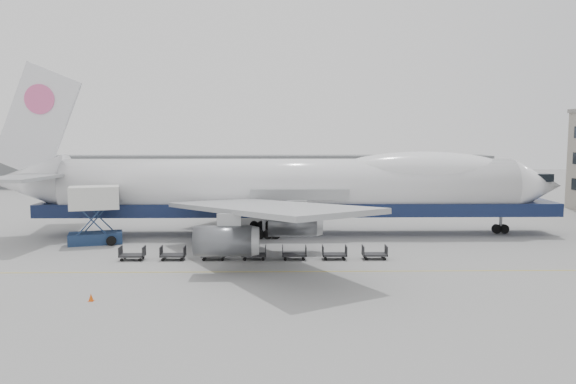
{
  "coord_description": "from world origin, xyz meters",
  "views": [
    {
      "loc": [
        -1.44,
        -53.22,
        11.86
      ],
      "look_at": [
        -0.34,
        6.0,
        5.64
      ],
      "focal_mm": 35.0,
      "sensor_mm": 36.0,
      "label": 1
    }
  ],
  "objects": [
    {
      "name": "dolly_6",
      "position": [
        7.72,
        -1.29,
        0.53
      ],
      "size": [
        2.3,
        1.35,
        1.3
      ],
      "color": "#2D2D30",
      "rests_on": "ground"
    },
    {
      "name": "apron_line",
      "position": [
        0.0,
        -6.0,
        0.01
      ],
      "size": [
        60.0,
        0.15,
        0.01
      ],
      "primitive_type": "cube",
      "color": "gold",
      "rests_on": "ground"
    },
    {
      "name": "dolly_1",
      "position": [
        -11.29,
        -1.29,
        0.53
      ],
      "size": [
        2.3,
        1.35,
        1.3
      ],
      "color": "#2D2D30",
      "rests_on": "ground"
    },
    {
      "name": "catering_truck",
      "position": [
        -21.06,
        6.7,
        3.46
      ],
      "size": [
        6.02,
        4.82,
        6.21
      ],
      "rotation": [
        0.0,
        0.0,
        0.27
      ],
      "color": "navy",
      "rests_on": "ground"
    },
    {
      "name": "ground",
      "position": [
        0.0,
        0.0,
        0.0
      ],
      "size": [
        260.0,
        260.0,
        0.0
      ],
      "primitive_type": "plane",
      "color": "gray",
      "rests_on": "ground"
    },
    {
      "name": "dolly_3",
      "position": [
        -3.69,
        -1.29,
        0.53
      ],
      "size": [
        2.3,
        1.35,
        1.3
      ],
      "color": "#2D2D30",
      "rests_on": "ground"
    },
    {
      "name": "traffic_cone",
      "position": [
        -14.71,
        -14.19,
        0.26
      ],
      "size": [
        0.38,
        0.38,
        0.56
      ],
      "rotation": [
        0.0,
        0.0,
        0.17
      ],
      "color": "#DF500B",
      "rests_on": "ground"
    },
    {
      "name": "dolly_2",
      "position": [
        -7.49,
        -1.29,
        0.53
      ],
      "size": [
        2.3,
        1.35,
        1.3
      ],
      "color": "#2D2D30",
      "rests_on": "ground"
    },
    {
      "name": "dolly_4",
      "position": [
        0.11,
        -1.29,
        0.53
      ],
      "size": [
        2.3,
        1.35,
        1.3
      ],
      "color": "#2D2D30",
      "rests_on": "ground"
    },
    {
      "name": "airliner",
      "position": [
        0.64,
        12.0,
        5.62
      ],
      "size": [
        67.0,
        55.3,
        19.98
      ],
      "color": "white",
      "rests_on": "ground"
    },
    {
      "name": "hangar",
      "position": [
        -10.0,
        70.0,
        3.5
      ],
      "size": [
        110.0,
        8.0,
        7.0
      ],
      "primitive_type": "cube",
      "color": "slate",
      "rests_on": "ground"
    },
    {
      "name": "dolly_5",
      "position": [
        3.92,
        -1.29,
        0.53
      ],
      "size": [
        2.3,
        1.35,
        1.3
      ],
      "color": "#2D2D30",
      "rests_on": "ground"
    },
    {
      "name": "dolly_0",
      "position": [
        -15.09,
        -1.29,
        0.53
      ],
      "size": [
        2.3,
        1.35,
        1.3
      ],
      "color": "#2D2D30",
      "rests_on": "ground"
    }
  ]
}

